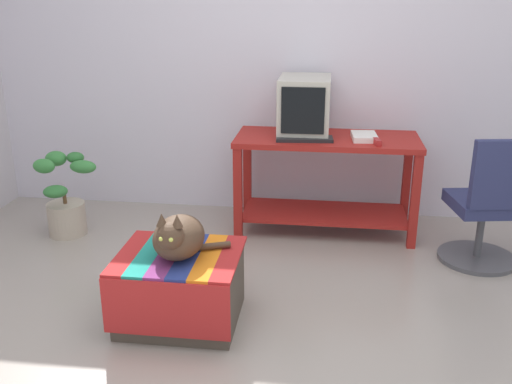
{
  "coord_description": "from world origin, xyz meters",
  "views": [
    {
      "loc": [
        0.38,
        -2.52,
        1.74
      ],
      "look_at": [
        -0.06,
        0.85,
        0.55
      ],
      "focal_mm": 40.35,
      "sensor_mm": 36.0,
      "label": 1
    }
  ],
  "objects": [
    {
      "name": "ottoman_with_blanket",
      "position": [
        -0.4,
        0.21,
        0.2
      ],
      "size": [
        0.66,
        0.58,
        0.4
      ],
      "color": "#4C4238",
      "rests_on": "ground_plane"
    },
    {
      "name": "back_wall",
      "position": [
        0.0,
        2.05,
        1.3
      ],
      "size": [
        8.0,
        0.1,
        2.6
      ],
      "primitive_type": "cube",
      "color": "silver",
      "rests_on": "ground_plane"
    },
    {
      "name": "potted_plant",
      "position": [
        -1.55,
        1.28,
        0.25
      ],
      "size": [
        0.44,
        0.42,
        0.61
      ],
      "color": "#B7A893",
      "rests_on": "ground_plane"
    },
    {
      "name": "desk",
      "position": [
        0.37,
        1.6,
        0.5
      ],
      "size": [
        1.33,
        0.58,
        0.73
      ],
      "rotation": [
        0.0,
        0.0,
        0.0
      ],
      "color": "maroon",
      "rests_on": "ground_plane"
    },
    {
      "name": "book",
      "position": [
        0.63,
        1.56,
        0.75
      ],
      "size": [
        0.19,
        0.26,
        0.04
      ],
      "primitive_type": "cube",
      "rotation": [
        0.0,
        0.0,
        0.07
      ],
      "color": "white",
      "rests_on": "desk"
    },
    {
      "name": "stapler",
      "position": [
        0.71,
        1.42,
        0.75
      ],
      "size": [
        0.06,
        0.12,
        0.04
      ],
      "primitive_type": "cube",
      "rotation": [
        0.0,
        0.0,
        0.21
      ],
      "color": "#A31E1E",
      "rests_on": "desk"
    },
    {
      "name": "keyboard",
      "position": [
        0.21,
        1.47,
        0.75
      ],
      "size": [
        0.41,
        0.18,
        0.02
      ],
      "primitive_type": "cube",
      "rotation": [
        0.0,
        0.0,
        0.08
      ],
      "color": "black",
      "rests_on": "desk"
    },
    {
      "name": "office_chair",
      "position": [
        1.43,
        1.15,
        0.39
      ],
      "size": [
        0.52,
        0.52,
        0.89
      ],
      "rotation": [
        0.0,
        0.0,
        3.31
      ],
      "color": "#4C4C51",
      "rests_on": "ground_plane"
    },
    {
      "name": "tv_monitor",
      "position": [
        0.19,
        1.69,
        0.94
      ],
      "size": [
        0.37,
        0.5,
        0.42
      ],
      "rotation": [
        0.0,
        0.0,
        0.0
      ],
      "color": "#BCB7A8",
      "rests_on": "desk"
    },
    {
      "name": "ground_plane",
      "position": [
        0.0,
        0.0,
        0.0
      ],
      "size": [
        14.0,
        14.0,
        0.0
      ],
      "primitive_type": "plane",
      "color": "#9E9389"
    },
    {
      "name": "cat",
      "position": [
        -0.38,
        0.17,
        0.52
      ],
      "size": [
        0.4,
        0.39,
        0.29
      ],
      "rotation": [
        0.0,
        0.0,
        -0.06
      ],
      "color": "#473323",
      "rests_on": "ottoman_with_blanket"
    }
  ]
}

